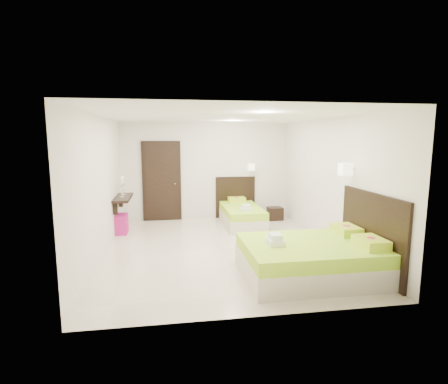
{
  "coord_description": "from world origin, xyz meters",
  "views": [
    {
      "loc": [
        -1.01,
        -6.67,
        2.18
      ],
      "look_at": [
        0.1,
        0.3,
        1.1
      ],
      "focal_mm": 28.0,
      "sensor_mm": 36.0,
      "label": 1
    }
  ],
  "objects": [
    {
      "name": "nightstand",
      "position": [
        1.81,
        2.26,
        0.17
      ],
      "size": [
        0.39,
        0.35,
        0.34
      ],
      "primitive_type": "cube",
      "rotation": [
        0.0,
        0.0,
        0.03
      ],
      "color": "black",
      "rests_on": "ground"
    },
    {
      "name": "bed_double",
      "position": [
        1.27,
        -1.61,
        0.31
      ],
      "size": [
        2.12,
        1.81,
        1.75
      ],
      "color": "beige",
      "rests_on": "ground"
    },
    {
      "name": "console_shelf",
      "position": [
        -2.08,
        1.6,
        0.82
      ],
      "size": [
        0.35,
        1.2,
        0.78
      ],
      "color": "black",
      "rests_on": "ground"
    },
    {
      "name": "door",
      "position": [
        -1.2,
        2.7,
        1.05
      ],
      "size": [
        1.02,
        0.15,
        2.14
      ],
      "color": "black",
      "rests_on": "ground"
    },
    {
      "name": "floor",
      "position": [
        0.0,
        0.0,
        0.0
      ],
      "size": [
        5.5,
        5.5,
        0.0
      ],
      "primitive_type": "plane",
      "color": "beige",
      "rests_on": "ground"
    },
    {
      "name": "bed_single",
      "position": [
        0.81,
        1.91,
        0.28
      ],
      "size": [
        1.1,
        1.83,
        1.51
      ],
      "color": "beige",
      "rests_on": "ground"
    },
    {
      "name": "ottoman",
      "position": [
        -2.21,
        1.49,
        0.22
      ],
      "size": [
        0.45,
        0.45,
        0.45
      ],
      "primitive_type": "cube",
      "rotation": [
        0.0,
        0.0,
        -0.01
      ],
      "color": "#A31565",
      "rests_on": "ground"
    }
  ]
}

